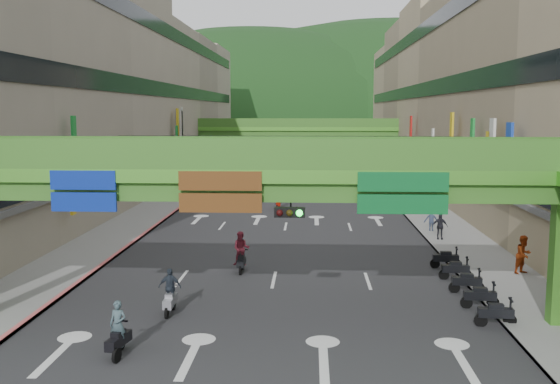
{
  "coord_description": "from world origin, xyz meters",
  "views": [
    {
      "loc": [
        1.74,
        -17.12,
        8.09
      ],
      "look_at": [
        0.0,
        18.0,
        3.5
      ],
      "focal_mm": 40.0,
      "sensor_mm": 36.0,
      "label": 1
    }
  ],
  "objects": [
    {
      "name": "scooter_rider_near",
      "position": [
        -4.58,
        2.37,
        0.87
      ],
      "size": [
        0.68,
        1.59,
        1.9
      ],
      "color": "black",
      "rests_on": "ground"
    },
    {
      "name": "overpass_far",
      "position": [
        0.0,
        65.0,
        5.4
      ],
      "size": [
        28.0,
        2.2,
        7.1
      ],
      "color": "#4C9E2D",
      "rests_on": "ground"
    },
    {
      "name": "sidewalk_left",
      "position": [
        -11.0,
        50.0,
        0.07
      ],
      "size": [
        4.0,
        140.0,
        0.15
      ],
      "primitive_type": "cube",
      "color": "gray",
      "rests_on": "ground"
    },
    {
      "name": "car_silver",
      "position": [
        -6.78,
        38.73,
        0.63
      ],
      "size": [
        1.34,
        3.85,
        1.27
      ],
      "primitive_type": "imported",
      "rotation": [
        0.0,
        0.0,
        -0.0
      ],
      "color": "#BABAC3",
      "rests_on": "ground"
    },
    {
      "name": "pedestrian_blue",
      "position": [
        9.8,
        24.18,
        0.78
      ],
      "size": [
        0.83,
        0.66,
        1.56
      ],
      "primitive_type": "imported",
      "rotation": [
        0.0,
        0.0,
        2.85
      ],
      "color": "#2C364D",
      "rests_on": "ground"
    },
    {
      "name": "hill_right",
      "position": [
        25.0,
        180.0,
        0.0
      ],
      "size": [
        208.0,
        176.0,
        128.0
      ],
      "primitive_type": "ellipsoid",
      "color": "#1C4419",
      "rests_on": "ground"
    },
    {
      "name": "scooter_rider_left",
      "position": [
        -3.84,
        6.73,
        0.93
      ],
      "size": [
        0.91,
        1.6,
        1.89
      ],
      "color": "gray",
      "rests_on": "ground"
    },
    {
      "name": "building_row_left",
      "position": [
        -18.93,
        50.0,
        9.46
      ],
      "size": [
        12.8,
        95.0,
        19.0
      ],
      "color": "#9E937F",
      "rests_on": "ground"
    },
    {
      "name": "scooter_rider_far",
      "position": [
        -0.95,
        33.64,
        0.95
      ],
      "size": [
        0.81,
        1.6,
        1.91
      ],
      "color": "maroon",
      "rests_on": "ground"
    },
    {
      "name": "sidewalk_right",
      "position": [
        11.0,
        50.0,
        0.07
      ],
      "size": [
        4.0,
        140.0,
        0.15
      ],
      "primitive_type": "cube",
      "color": "gray",
      "rests_on": "ground"
    },
    {
      "name": "pedestrian_red",
      "position": [
        12.2,
        13.29,
        0.95
      ],
      "size": [
        1.16,
        1.1,
        1.89
      ],
      "primitive_type": "imported",
      "rotation": [
        0.0,
        0.0,
        0.58
      ],
      "color": "#B23E12",
      "rests_on": "ground"
    },
    {
      "name": "parked_scooter_row",
      "position": [
        8.74,
        10.3,
        0.52
      ],
      "size": [
        1.6,
        9.35,
        1.08
      ],
      "color": "black",
      "rests_on": "ground"
    },
    {
      "name": "road_slab",
      "position": [
        0.0,
        50.0,
        0.01
      ],
      "size": [
        18.0,
        140.0,
        0.02
      ],
      "primitive_type": "cube",
      "color": "#28282B",
      "rests_on": "ground"
    },
    {
      "name": "pedestrian_dark",
      "position": [
        9.8,
        21.5,
        0.8
      ],
      "size": [
        0.97,
        0.47,
        1.61
      ],
      "primitive_type": "imported",
      "rotation": [
        0.0,
        0.0,
        -0.08
      ],
      "color": "black",
      "rests_on": "ground"
    },
    {
      "name": "bunting_string",
      "position": [
        0.0,
        30.0,
        5.96
      ],
      "size": [
        26.0,
        0.36,
        0.47
      ],
      "color": "black",
      "rests_on": "ground"
    },
    {
      "name": "car_yellow",
      "position": [
        -0.81,
        66.52,
        0.65
      ],
      "size": [
        1.92,
        3.97,
        1.31
      ],
      "primitive_type": "imported",
      "rotation": [
        0.0,
        0.0,
        0.1
      ],
      "color": "gold",
      "rests_on": "ground"
    },
    {
      "name": "building_row_right",
      "position": [
        18.93,
        50.0,
        9.46
      ],
      "size": [
        12.8,
        95.0,
        19.0
      ],
      "color": "gray",
      "rests_on": "ground"
    },
    {
      "name": "curb_left",
      "position": [
        -9.1,
        50.0,
        0.09
      ],
      "size": [
        0.2,
        140.0,
        0.18
      ],
      "primitive_type": "cube",
      "color": "#CC5959",
      "rests_on": "ground"
    },
    {
      "name": "hill_left",
      "position": [
        -15.0,
        160.0,
        0.0
      ],
      "size": [
        168.0,
        140.0,
        112.0
      ],
      "primitive_type": "ellipsoid",
      "color": "#1C4419",
      "rests_on": "ground"
    },
    {
      "name": "overpass_near",
      "position": [
        0.93,
        5.38,
        5.21
      ],
      "size": [
        28.0,
        12.27,
        7.1
      ],
      "color": "#4C9E2D",
      "rests_on": "ground"
    },
    {
      "name": "scooter_rider_mid",
      "position": [
        -1.72,
        13.41,
        1.08
      ],
      "size": [
        0.85,
        1.6,
        2.09
      ],
      "color": "black",
      "rests_on": "ground"
    },
    {
      "name": "curb_right",
      "position": [
        9.1,
        50.0,
        0.09
      ],
      "size": [
        0.2,
        140.0,
        0.18
      ],
      "primitive_type": "cube",
      "color": "gray",
      "rests_on": "ground"
    }
  ]
}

